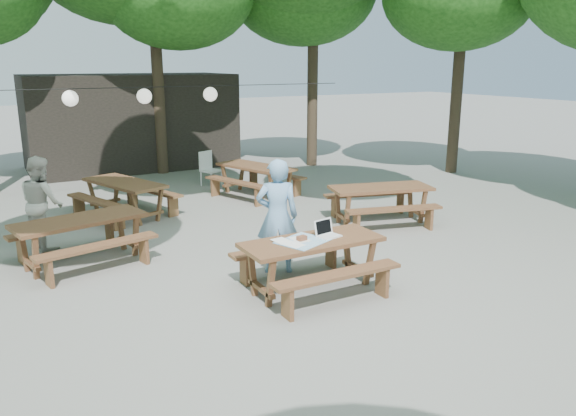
# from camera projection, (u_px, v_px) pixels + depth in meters

# --- Properties ---
(ground) EXTENTS (80.00, 80.00, 0.00)m
(ground) POSITION_uv_depth(u_px,v_px,m) (274.00, 280.00, 8.39)
(ground) COLOR slate
(ground) RESTS_ON ground
(pavilion) EXTENTS (6.00, 3.00, 2.80)m
(pavilion) POSITION_uv_depth(u_px,v_px,m) (130.00, 121.00, 17.17)
(pavilion) COLOR black
(pavilion) RESTS_ON ground
(main_picnic_table) EXTENTS (2.00, 1.58, 0.75)m
(main_picnic_table) POSITION_uv_depth(u_px,v_px,m) (312.00, 264.00, 7.94)
(main_picnic_table) COLOR #4D2A1B
(main_picnic_table) RESTS_ON ground
(picnic_table_nw) EXTENTS (2.19, 1.95, 0.75)m
(picnic_table_nw) POSITION_uv_depth(u_px,v_px,m) (81.00, 240.00, 9.00)
(picnic_table_nw) COLOR #4D2A1B
(picnic_table_nw) RESTS_ON ground
(picnic_table_ne) EXTENTS (2.24, 2.01, 0.75)m
(picnic_table_ne) POSITION_uv_depth(u_px,v_px,m) (380.00, 204.00, 11.27)
(picnic_table_ne) COLOR #4D2A1B
(picnic_table_ne) RESTS_ON ground
(picnic_table_far_w) EXTENTS (2.13, 2.32, 0.75)m
(picnic_table_far_w) POSITION_uv_depth(u_px,v_px,m) (125.00, 198.00, 11.75)
(picnic_table_far_w) COLOR #4D2A1B
(picnic_table_far_w) RESTS_ON ground
(picnic_table_far_e) EXTENTS (2.12, 2.31, 0.75)m
(picnic_table_far_e) POSITION_uv_depth(u_px,v_px,m) (256.00, 180.00, 13.53)
(picnic_table_far_e) COLOR #4D2A1B
(picnic_table_far_e) RESTS_ON ground
(woman) EXTENTS (0.76, 0.65, 1.77)m
(woman) POSITION_uv_depth(u_px,v_px,m) (277.00, 216.00, 8.53)
(woman) COLOR #72A2CF
(woman) RESTS_ON ground
(second_person) EXTENTS (0.81, 0.93, 1.62)m
(second_person) POSITION_uv_depth(u_px,v_px,m) (42.00, 203.00, 9.66)
(second_person) COLOR silver
(second_person) RESTS_ON ground
(plastic_chair) EXTENTS (0.58, 0.58, 0.90)m
(plastic_chair) POSITION_uv_depth(u_px,v_px,m) (211.00, 176.00, 14.71)
(plastic_chair) COLOR white
(plastic_chair) RESTS_ON ground
(laptop) EXTENTS (0.38, 0.32, 0.24)m
(laptop) POSITION_uv_depth(u_px,v_px,m) (326.00, 232.00, 7.99)
(laptop) COLOR white
(laptop) RESTS_ON main_picnic_table
(tabletop_clutter) EXTENTS (0.81, 0.75, 0.08)m
(tabletop_clutter) POSITION_uv_depth(u_px,v_px,m) (301.00, 241.00, 7.77)
(tabletop_clutter) COLOR #3C94CE
(tabletop_clutter) RESTS_ON main_picnic_table
(paper_lanterns) EXTENTS (9.00, 0.34, 0.38)m
(paper_lanterns) POSITION_uv_depth(u_px,v_px,m) (145.00, 96.00, 12.78)
(paper_lanterns) COLOR black
(paper_lanterns) RESTS_ON ground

